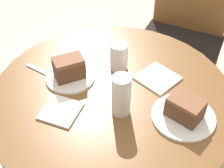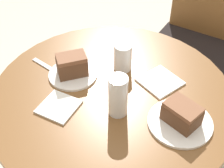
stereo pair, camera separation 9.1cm
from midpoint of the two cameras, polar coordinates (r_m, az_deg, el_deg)
The scene contains 11 objects.
table at distance 1.28m, azimuth 2.04°, elevation -7.18°, with size 0.90×0.90×0.71m.
chair at distance 1.92m, azimuth 16.42°, elevation 7.62°, with size 0.56×0.55×0.89m.
plate_near at distance 1.23m, azimuth -5.05°, elevation 1.70°, with size 0.19×0.19×0.01m.
plate_far at distance 1.08m, azimuth 14.70°, elevation -6.90°, with size 0.22×0.22×0.01m.
cake_slice_near at distance 1.19m, azimuth -5.19°, elevation 3.42°, with size 0.12×0.13×0.09m.
cake_slice_far at distance 1.05m, azimuth 15.10°, elevation -5.38°, with size 0.12×0.09×0.08m.
glass_lemonade at distance 1.04m, azimuth 3.62°, elevation -2.58°, with size 0.06×0.06×0.16m.
glass_water at distance 1.23m, azimuth 4.12°, elevation 4.64°, with size 0.07×0.07×0.11m.
napkin_stack at distance 1.21m, azimuth 10.91°, elevation 0.38°, with size 0.16×0.16×0.01m.
fork at distance 1.28m, azimuth -9.79°, elevation 3.04°, with size 0.16×0.03×0.00m.
napkin_side at distance 1.11m, azimuth -7.42°, elevation -4.22°, with size 0.15×0.15×0.01m.
Camera 2 is at (0.56, -0.61, 1.52)m, focal length 50.00 mm.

